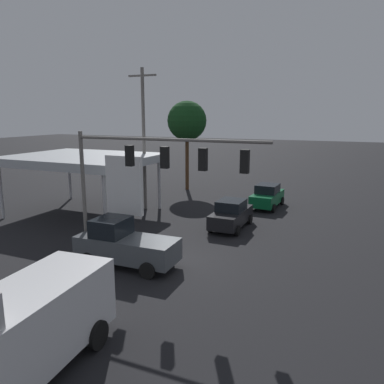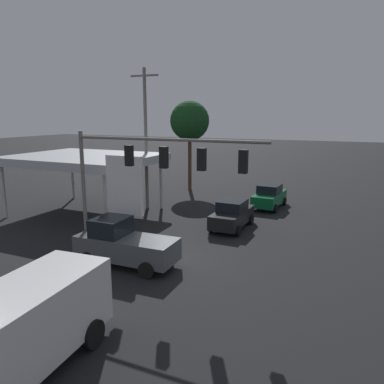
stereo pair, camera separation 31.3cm
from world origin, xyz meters
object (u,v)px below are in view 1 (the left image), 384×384
street_tree (187,121)px  sedan_waiting (267,196)px  price_sign (124,188)px  delivery_truck (9,335)px  traffic_signal_assembly (150,166)px  sedan_far (231,214)px  utility_pole (144,137)px  pickup_parked (124,244)px

street_tree → sedan_waiting: bearing=155.0°
price_sign → delivery_truck: price_sign is taller
price_sign → street_tree: (3.74, -16.97, 3.40)m
traffic_signal_assembly → street_tree: 20.39m
price_sign → sedan_far: (-4.46, -5.93, -2.54)m
price_sign → sedan_far: price_sign is taller
sedan_far → utility_pole: bearing=-105.4°
utility_pole → price_sign: bearing=113.4°
price_sign → utility_pole: bearing=-66.6°
delivery_truck → utility_pole: bearing=-164.0°
delivery_truck → street_tree: 29.43m
utility_pole → pickup_parked: (-5.03, 10.63, -4.71)m
delivery_truck → sedan_waiting: bearing=171.2°
price_sign → sedan_waiting: 14.03m
sedan_waiting → street_tree: 11.74m
utility_pole → traffic_signal_assembly: bearing=122.0°
pickup_parked → sedan_waiting: 15.54m
delivery_truck → street_tree: street_tree is taller
sedan_far → street_tree: bearing=-142.4°
pickup_parked → sedan_waiting: size_ratio=1.17×
utility_pole → delivery_truck: bearing=110.2°
utility_pole → sedan_far: size_ratio=2.50×
utility_pole → pickup_parked: size_ratio=2.11×
utility_pole → price_sign: (-3.58, 8.30, -2.33)m
delivery_truck → sedan_waiting: delivery_truck is taller
sedan_far → sedan_waiting: same height
traffic_signal_assembly → price_sign: 4.06m
price_sign → pickup_parked: (-1.44, 2.34, -2.38)m
sedan_waiting → street_tree: (9.17, -4.28, 5.94)m
street_tree → traffic_signal_assembly: bearing=109.3°
utility_pole → pickup_parked: utility_pole is taller
traffic_signal_assembly → delivery_truck: 9.52m
pickup_parked → sedan_far: bearing=-111.5°
price_sign → pickup_parked: size_ratio=1.01×
utility_pole → price_sign: size_ratio=2.09×
sedan_far → street_tree: street_tree is taller
sedan_waiting → pickup_parked: bearing=-11.6°
traffic_signal_assembly → sedan_far: traffic_signal_assembly is taller
sedan_far → delivery_truck: 17.04m
pickup_parked → street_tree: bearing=-76.4°
price_sign → street_tree: 17.70m
delivery_truck → sedan_waiting: 23.84m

